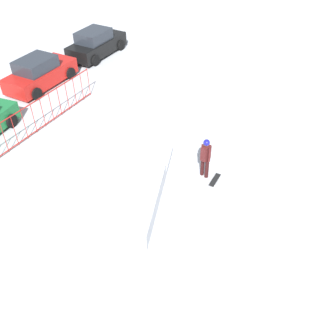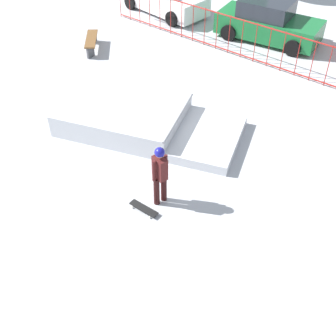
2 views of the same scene
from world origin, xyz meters
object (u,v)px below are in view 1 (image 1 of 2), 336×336
(skater, at_px, (206,155))
(parked_car_red, at_px, (40,73))
(skate_ramp, at_px, (125,192))
(parked_car_black, at_px, (96,44))
(skateboard, at_px, (215,180))

(skater, xyz_separation_m, parked_car_red, (3.79, 10.66, -0.28))
(skate_ramp, height_order, parked_car_red, parked_car_red)
(parked_car_red, distance_m, parked_car_black, 4.79)
(skateboard, bearing_deg, skater, -104.24)
(skate_ramp, xyz_separation_m, parked_car_red, (6.15, 8.39, 0.41))
(skateboard, relative_size, parked_car_black, 0.19)
(skateboard, xyz_separation_m, parked_car_red, (3.95, 11.16, 0.65))
(skate_ramp, distance_m, skater, 3.35)
(skateboard, bearing_deg, skate_ramp, -47.28)
(skate_ramp, bearing_deg, parked_car_black, 21.89)
(skater, distance_m, parked_car_red, 11.32)
(parked_car_red, bearing_deg, skateboard, -104.21)
(skate_ramp, distance_m, parked_car_red, 10.41)
(skate_ramp, relative_size, parked_car_red, 1.38)
(skater, bearing_deg, parked_car_red, -88.91)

